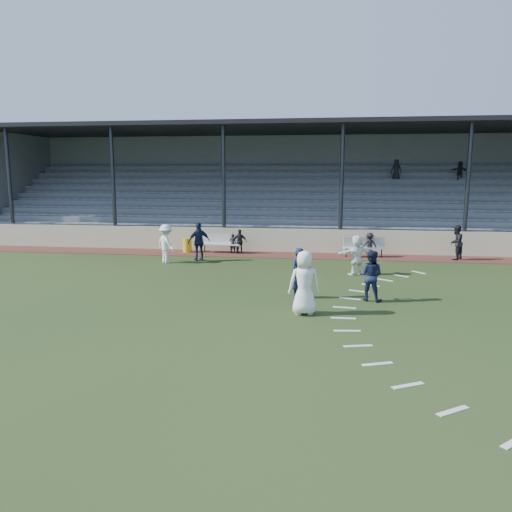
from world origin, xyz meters
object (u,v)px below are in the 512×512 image
at_px(bench_left, 221,241).
at_px(official, 456,243).
at_px(football, 297,306).
at_px(player_white_lead, 304,283).
at_px(bench_right, 364,245).
at_px(trash_bin, 187,245).
at_px(player_navy_lead, 300,273).

bearing_deg(bench_left, official, 0.88).
xyz_separation_m(football, player_white_lead, (0.22, -0.40, 0.82)).
height_order(bench_right, player_white_lead, player_white_lead).
height_order(bench_right, trash_bin, bench_right).
xyz_separation_m(bench_left, player_white_lead, (4.71, -10.51, 0.35)).
relative_size(bench_left, player_white_lead, 1.08).
bearing_deg(trash_bin, bench_right, -0.95).
bearing_deg(official, bench_left, -54.22).
bearing_deg(football, player_white_lead, -60.77).
xyz_separation_m(bench_left, trash_bin, (-1.75, -0.11, -0.21)).
bearing_deg(player_navy_lead, bench_right, 53.22).
xyz_separation_m(bench_right, player_white_lead, (-2.40, -10.26, 0.35)).
relative_size(bench_left, player_navy_lead, 1.22).
distance_m(player_white_lead, player_navy_lead, 1.87).
relative_size(football, player_navy_lead, 0.14).
bearing_deg(bench_left, football, -62.65).
relative_size(trash_bin, player_white_lead, 0.38).
distance_m(bench_right, football, 10.22).
relative_size(bench_left, trash_bin, 2.82).
bearing_deg(bench_left, bench_right, 1.39).
relative_size(player_white_lead, official, 1.16).
bearing_deg(official, bench_right, -55.08).
height_order(football, official, official).
relative_size(bench_left, football, 8.49).
xyz_separation_m(bench_right, official, (4.18, -0.25, 0.24)).
height_order(player_navy_lead, official, player_navy_lead).
bearing_deg(player_navy_lead, player_white_lead, -102.58).
bearing_deg(bench_right, official, -12.63).
xyz_separation_m(trash_bin, football, (6.23, -10.01, -0.26)).
bearing_deg(player_navy_lead, official, 30.73).
height_order(bench_right, player_navy_lead, player_navy_lead).
xyz_separation_m(bench_left, bench_right, (7.10, -0.25, 0.00)).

